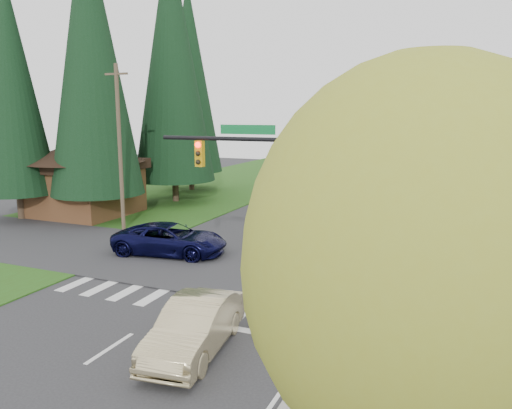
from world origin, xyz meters
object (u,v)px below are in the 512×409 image
Objects in this scene: parked_car_a at (394,215)px; parked_car_c at (392,191)px; parked_car_d at (403,182)px; parked_car_e at (413,171)px; sedan_champagne at (195,327)px; parked_car_b at (392,203)px; suv_navy at (170,239)px.

parked_car_c reaches higher than parked_car_a.
parked_car_a is 0.79× the size of parked_car_c.
parked_car_d is 0.91× the size of parked_car_e.
parked_car_c is at bearing 104.42° from parked_car_a.
sedan_champagne is 0.98× the size of parked_car_b.
parked_car_d is at bearing 100.68° from parked_car_a.
parked_car_e is at bearing 86.07° from parked_car_c.
parked_car_c is (1.68, 29.66, -0.01)m from sedan_champagne.
sedan_champagne is 20.65m from parked_car_a.
parked_car_c is at bearing -29.95° from suv_navy.
sedan_champagne reaches higher than parked_car_e.
parked_car_b reaches higher than parked_car_a.
parked_car_b is at bearing -82.80° from parked_car_d.
suv_navy is 1.23× the size of parked_car_e.
parked_car_a is 0.80× the size of parked_car_e.
suv_navy is 28.62m from parked_car_d.
parked_car_a is 15.80m from parked_car_d.
parked_car_b is at bearing -85.85° from parked_car_e.
parked_car_a is at bearing -81.14° from parked_car_d.
sedan_champagne reaches higher than parked_car_d.
sedan_champagne is at bearing -97.17° from parked_car_c.
suv_navy reaches higher than parked_car_b.
parked_car_c is at bearing -87.76° from parked_car_e.
suv_navy is 38.24m from parked_car_e.
parked_car_d is at bearing -87.42° from parked_car_e.
parked_car_c is (8.14, 20.92, -0.02)m from suv_navy.
parked_car_c is (-1.40, 9.25, 0.15)m from parked_car_a.
sedan_champagne is at bearing -89.84° from parked_car_e.
sedan_champagne is at bearing -88.76° from parked_car_d.
parked_car_e is at bearing 87.88° from parked_car_b.
sedan_champagne is 29.71m from parked_car_c.
suv_navy is 1.36× the size of parked_car_d.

